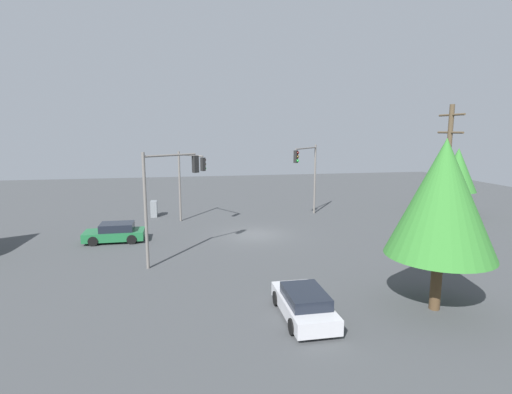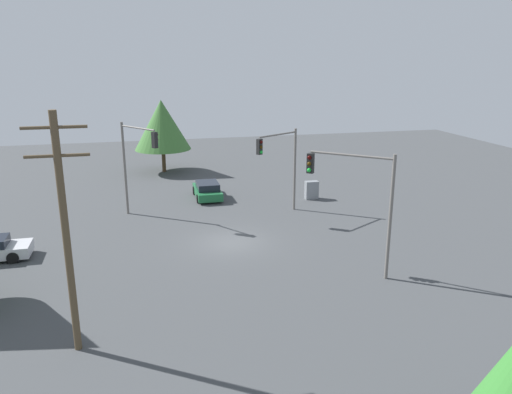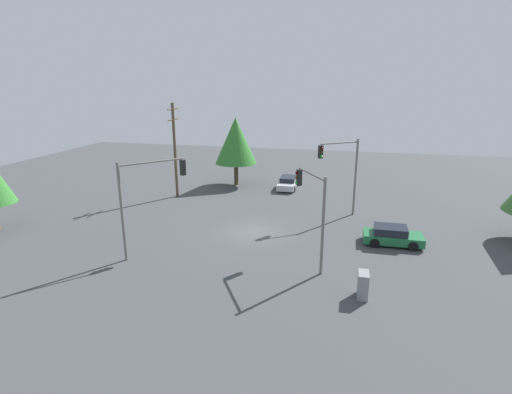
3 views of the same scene
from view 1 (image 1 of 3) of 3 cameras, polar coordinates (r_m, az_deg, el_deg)
The scene contains 10 objects.
ground_plane at distance 30.45m, azimuth -0.02°, elevation -5.40°, with size 80.00×80.00×0.00m, color #424447.
sedan_silver at distance 17.50m, azimuth 6.86°, elevation -14.90°, with size 4.32×1.93×1.27m.
sedan_green at distance 30.18m, azimuth -19.48°, elevation -4.83°, with size 2.03×4.11×1.34m.
traffic_signal_main at distance 36.33m, azimuth 7.43°, elevation 4.16°, with size 3.58×3.16×6.52m.
traffic_signal_cross at distance 33.67m, azimuth -9.56°, elevation 3.12°, with size 3.44×2.22×6.07m.
traffic_signal_aux at distance 23.78m, azimuth -12.72°, elevation 1.30°, with size 2.43×3.22×6.65m.
utility_pole_tall at distance 26.11m, azimuth 25.56°, elevation 2.21°, with size 2.20×0.28×9.31m.
electrical_cabinet at distance 37.76m, azimuth -14.38°, elevation -1.65°, with size 1.03×0.56×1.45m, color gray.
tree_left at distance 41.77m, azimuth 26.82°, elevation 3.44°, with size 3.54×3.54×6.21m.
tree_corner at distance 18.67m, azimuth 25.12°, elevation -0.17°, with size 4.59×4.59×7.53m.
Camera 1 is at (28.91, -5.45, 7.84)m, focal length 28.00 mm.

